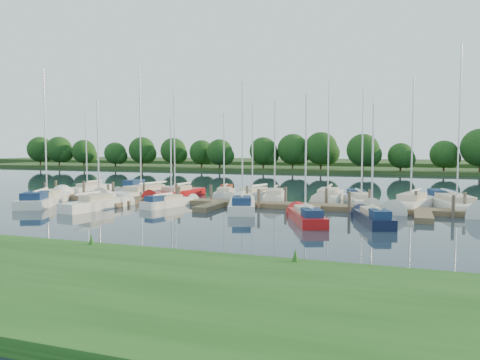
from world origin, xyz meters
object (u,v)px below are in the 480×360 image
(dock, at_px, (220,204))
(sailboat_n_5, at_px, (254,196))
(sailboat_n_0, at_px, (89,190))
(motorboat, at_px, (133,190))
(sailboat_s_2, at_px, (169,203))

(dock, distance_m, sailboat_n_5, 5.85)
(sailboat_n_0, xyz_separation_m, motorboat, (5.27, 0.72, 0.09))
(dock, distance_m, sailboat_n_0, 19.66)
(dock, bearing_deg, sailboat_n_0, 160.42)
(sailboat_s_2, bearing_deg, sailboat_n_5, 71.73)
(dock, relative_size, motorboat, 7.09)
(motorboat, bearing_deg, sailboat_n_5, 171.03)
(dock, distance_m, motorboat, 15.13)
(sailboat_n_0, distance_m, motorboat, 5.32)
(sailboat_s_2, bearing_deg, dock, 41.62)
(dock, relative_size, sailboat_n_5, 4.17)
(sailboat_n_0, bearing_deg, motorboat, -172.26)
(sailboat_n_0, xyz_separation_m, sailboat_n_5, (19.65, -0.85, 0.01))
(sailboat_n_0, distance_m, sailboat_s_2, 16.96)
(dock, relative_size, sailboat_s_2, 5.20)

